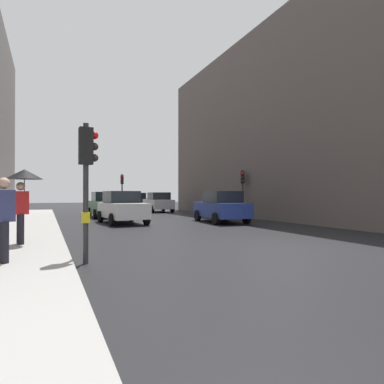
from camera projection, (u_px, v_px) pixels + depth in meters
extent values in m
plane|color=black|center=(280.00, 246.00, 10.16)|extent=(120.00, 120.00, 0.00)
cube|color=#A8A5A0|center=(19.00, 234.00, 12.69)|extent=(2.92, 40.00, 0.16)
cube|color=#5B514C|center=(318.00, 131.00, 24.82)|extent=(12.00, 26.46, 12.49)
cylinder|color=#2D2D2D|center=(243.00, 194.00, 22.66)|extent=(0.12, 0.12, 3.26)
cube|color=black|center=(243.00, 177.00, 22.66)|extent=(0.35, 0.38, 0.84)
cube|color=yellow|center=(243.00, 202.00, 22.65)|extent=(0.25, 0.23, 0.24)
sphere|color=red|center=(243.00, 173.00, 22.48)|extent=(0.18, 0.18, 0.18)
sphere|color=#2D231E|center=(243.00, 177.00, 22.47)|extent=(0.18, 0.18, 0.18)
sphere|color=#2D231E|center=(243.00, 181.00, 22.47)|extent=(0.18, 0.18, 0.18)
cylinder|color=#2D2D2D|center=(86.00, 193.00, 7.63)|extent=(0.12, 0.12, 3.20)
cube|color=black|center=(86.00, 146.00, 7.64)|extent=(0.31, 0.26, 0.84)
cube|color=yellow|center=(86.00, 218.00, 7.63)|extent=(0.17, 0.21, 0.24)
sphere|color=red|center=(94.00, 135.00, 7.73)|extent=(0.18, 0.18, 0.18)
sphere|color=#2D231E|center=(94.00, 147.00, 7.73)|extent=(0.18, 0.18, 0.18)
sphere|color=#2D231E|center=(94.00, 158.00, 7.72)|extent=(0.18, 0.18, 0.18)
cylinder|color=#2D2D2D|center=(122.00, 193.00, 31.64)|extent=(0.12, 0.12, 3.51)
cube|color=black|center=(122.00, 179.00, 31.65)|extent=(0.24, 0.30, 0.84)
cube|color=yellow|center=(122.00, 200.00, 31.63)|extent=(0.20, 0.16, 0.24)
sphere|color=red|center=(122.00, 177.00, 31.48)|extent=(0.18, 0.18, 0.18)
sphere|color=#2D231E|center=(122.00, 179.00, 31.47)|extent=(0.18, 0.18, 0.18)
sphere|color=#2D231E|center=(122.00, 182.00, 31.47)|extent=(0.18, 0.18, 0.18)
cube|color=navy|center=(221.00, 210.00, 18.99)|extent=(2.08, 4.31, 0.80)
cube|color=black|center=(223.00, 197.00, 18.76)|extent=(1.73, 2.10, 0.64)
cylinder|color=black|center=(198.00, 216.00, 19.95)|extent=(0.26, 0.65, 0.64)
cylinder|color=black|center=(225.00, 215.00, 20.56)|extent=(0.26, 0.65, 0.64)
cylinder|color=black|center=(216.00, 219.00, 17.41)|extent=(0.26, 0.65, 0.64)
cylinder|color=black|center=(247.00, 218.00, 18.02)|extent=(0.26, 0.65, 0.64)
cube|color=#BCBCC1|center=(158.00, 204.00, 30.25)|extent=(1.92, 4.25, 0.80)
cube|color=black|center=(159.00, 196.00, 30.02)|extent=(1.65, 2.04, 0.64)
cylinder|color=black|center=(145.00, 208.00, 31.16)|extent=(0.24, 0.65, 0.64)
cylinder|color=black|center=(163.00, 208.00, 31.83)|extent=(0.24, 0.65, 0.64)
cylinder|color=black|center=(152.00, 209.00, 28.66)|extent=(0.24, 0.65, 0.64)
cylinder|color=black|center=(172.00, 209.00, 29.33)|extent=(0.24, 0.65, 0.64)
cube|color=black|center=(136.00, 202.00, 38.04)|extent=(2.06, 4.30, 0.80)
cube|color=black|center=(136.00, 196.00, 37.83)|extent=(1.72, 2.10, 0.64)
cylinder|color=black|center=(125.00, 205.00, 38.83)|extent=(0.26, 0.65, 0.64)
cylinder|color=black|center=(140.00, 205.00, 39.65)|extent=(0.26, 0.65, 0.64)
cylinder|color=black|center=(132.00, 206.00, 36.43)|extent=(0.26, 0.65, 0.64)
cylinder|color=black|center=(147.00, 206.00, 37.25)|extent=(0.26, 0.65, 0.64)
cube|color=silver|center=(122.00, 210.00, 18.25)|extent=(2.09, 4.31, 0.80)
cube|color=black|center=(121.00, 197.00, 18.48)|extent=(1.73, 2.11, 0.64)
cylinder|color=black|center=(147.00, 219.00, 17.47)|extent=(0.26, 0.65, 0.64)
cylinder|color=black|center=(112.00, 220.00, 16.64)|extent=(0.26, 0.65, 0.64)
cylinder|color=black|center=(131.00, 216.00, 19.86)|extent=(0.26, 0.65, 0.64)
cylinder|color=black|center=(100.00, 217.00, 19.03)|extent=(0.26, 0.65, 0.64)
cube|color=#2D6038|center=(106.00, 207.00, 23.13)|extent=(1.88, 4.23, 0.80)
cube|color=black|center=(105.00, 196.00, 23.36)|extent=(1.64, 2.03, 0.64)
cylinder|color=black|center=(123.00, 213.00, 22.27)|extent=(0.23, 0.64, 0.64)
cylinder|color=black|center=(95.00, 214.00, 21.52)|extent=(0.23, 0.64, 0.64)
cylinder|color=black|center=(115.00, 211.00, 24.73)|extent=(0.23, 0.64, 0.64)
cylinder|color=black|center=(90.00, 212.00, 23.98)|extent=(0.23, 0.64, 0.64)
cylinder|color=black|center=(20.00, 229.00, 9.64)|extent=(0.16, 0.16, 0.85)
cylinder|color=black|center=(21.00, 229.00, 9.48)|extent=(0.16, 0.16, 0.85)
cube|color=red|center=(20.00, 203.00, 9.57)|extent=(0.45, 0.35, 0.66)
sphere|color=tan|center=(21.00, 186.00, 9.57)|extent=(0.24, 0.24, 0.24)
cylinder|color=black|center=(24.00, 194.00, 9.63)|extent=(0.02, 0.02, 0.90)
cone|color=black|center=(24.00, 174.00, 9.64)|extent=(1.00, 1.00, 0.28)
cylinder|color=black|center=(2.00, 242.00, 7.05)|extent=(0.16, 0.16, 0.85)
cylinder|color=black|center=(5.00, 243.00, 6.90)|extent=(0.16, 0.16, 0.85)
cube|color=navy|center=(4.00, 206.00, 6.98)|extent=(0.46, 0.38, 0.66)
sphere|color=tan|center=(4.00, 183.00, 6.98)|extent=(0.24, 0.24, 0.24)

